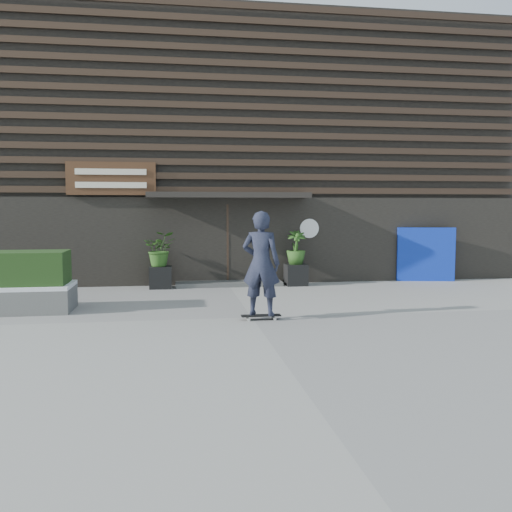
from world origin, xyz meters
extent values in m
plane|color=gray|center=(0.00, 0.00, 0.00)|extent=(80.00, 80.00, 0.00)
cube|color=#474745|center=(0.00, 4.60, 0.06)|extent=(3.00, 0.80, 0.12)
cube|color=black|center=(-1.90, 4.40, 0.30)|extent=(0.60, 0.60, 0.60)
imported|color=#2D591E|center=(-1.90, 4.40, 1.08)|extent=(0.86, 0.75, 0.96)
cube|color=black|center=(1.90, 4.40, 0.30)|extent=(0.60, 0.60, 0.60)
imported|color=#2D591E|center=(1.90, 4.40, 1.08)|extent=(0.54, 0.54, 0.96)
cube|color=#0C26A5|center=(5.96, 4.70, 0.81)|extent=(1.71, 0.43, 1.61)
cube|color=black|center=(0.00, 10.00, 4.00)|extent=(18.00, 10.00, 8.00)
cube|color=black|center=(0.00, 4.94, 1.25)|extent=(18.00, 0.12, 2.50)
cube|color=#38281E|center=(0.00, 4.88, 2.70)|extent=(17.60, 0.08, 0.18)
cube|color=#38281E|center=(0.00, 4.88, 3.09)|extent=(17.60, 0.08, 0.18)
cube|color=#38281E|center=(0.00, 4.88, 3.48)|extent=(17.60, 0.08, 0.18)
cube|color=#38281E|center=(0.00, 4.88, 3.88)|extent=(17.60, 0.08, 0.18)
cube|color=#38281E|center=(0.00, 4.88, 4.27)|extent=(17.60, 0.08, 0.18)
cube|color=#38281E|center=(0.00, 4.88, 4.66)|extent=(17.60, 0.08, 0.18)
cube|color=#38281E|center=(0.00, 4.88, 5.05)|extent=(17.60, 0.08, 0.18)
cube|color=#38281E|center=(0.00, 4.88, 5.45)|extent=(17.60, 0.08, 0.18)
cube|color=#38281E|center=(0.00, 4.88, 5.84)|extent=(17.60, 0.08, 0.18)
cube|color=#38281E|center=(0.00, 4.88, 6.23)|extent=(17.60, 0.08, 0.18)
cube|color=#38281E|center=(0.00, 4.88, 6.62)|extent=(17.60, 0.08, 0.18)
cube|color=#38281E|center=(0.00, 4.88, 7.02)|extent=(17.60, 0.08, 0.18)
cube|color=#38281E|center=(0.00, 4.88, 7.41)|extent=(17.60, 0.08, 0.18)
cube|color=#38281E|center=(0.00, 4.88, 7.80)|extent=(17.60, 0.08, 0.18)
cube|color=black|center=(0.00, 4.50, 2.55)|extent=(4.50, 1.00, 0.15)
cube|color=black|center=(0.00, 5.10, 1.15)|extent=(2.40, 0.30, 2.30)
cube|color=#38281E|center=(0.00, 4.92, 1.15)|extent=(0.06, 0.10, 2.30)
cube|color=#472B19|center=(-3.20, 4.80, 3.00)|extent=(2.40, 0.10, 0.90)
cube|color=beige|center=(-3.20, 4.73, 3.18)|extent=(1.90, 0.02, 0.16)
cube|color=beige|center=(-3.20, 4.73, 2.82)|extent=(1.90, 0.02, 0.16)
cylinder|color=white|center=(2.40, 4.86, 1.60)|extent=(0.56, 0.03, 0.56)
cube|color=black|center=(0.15, -0.25, 0.09)|extent=(0.78, 0.20, 0.02)
cylinder|color=#B5B5B0|center=(-0.11, -0.35, 0.03)|extent=(0.06, 0.03, 0.06)
cylinder|color=#A5A4A0|center=(-0.11, -0.15, 0.03)|extent=(0.06, 0.03, 0.06)
cylinder|color=#ACACA8|center=(0.41, -0.35, 0.03)|extent=(0.06, 0.03, 0.06)
cylinder|color=#B1B1AC|center=(0.41, -0.15, 0.03)|extent=(0.06, 0.03, 0.06)
imported|color=#1A1E30|center=(0.15, -0.25, 1.12)|extent=(0.87, 0.73, 2.04)
camera|label=1|loc=(-1.54, -10.71, 2.19)|focal=38.36mm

